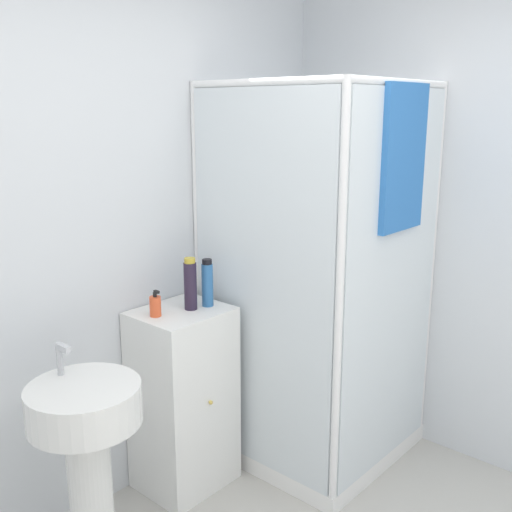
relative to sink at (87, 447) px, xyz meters
The scene contains 7 objects.
wall_back 0.81m from the sink, 67.69° to the left, with size 6.40×0.06×2.50m, color silver.
shower_enclosure 1.34m from the sink, ahead, with size 0.91×0.94×1.97m.
vanity_cabinet 0.73m from the sink, 17.84° to the left, with size 0.43×0.39×0.92m.
sink is the anchor object (origin of this frame).
soap_dispenser 0.70m from the sink, 23.87° to the left, with size 0.05×0.05×0.13m.
shampoo_bottle_tall_black 0.87m from the sink, 15.07° to the left, with size 0.06×0.06×0.25m.
shampoo_bottle_blue 0.93m from the sink, 11.81° to the left, with size 0.05×0.05×0.23m.
Camera 1 is at (-1.28, -0.56, 1.85)m, focal length 42.00 mm.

